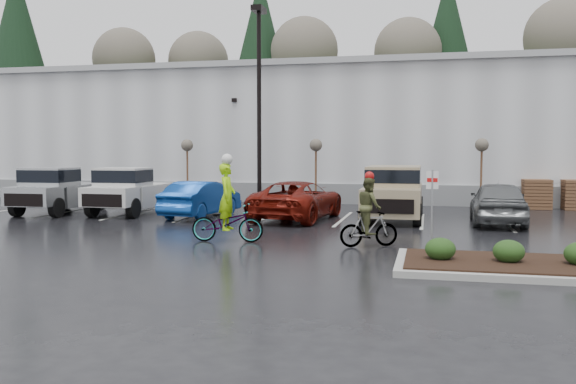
% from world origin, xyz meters
% --- Properties ---
extents(ground, '(120.00, 120.00, 0.00)m').
position_xyz_m(ground, '(0.00, 0.00, 0.00)').
color(ground, black).
rests_on(ground, ground).
extents(warehouse, '(60.50, 15.50, 7.20)m').
position_xyz_m(warehouse, '(0.00, 21.99, 3.65)').
color(warehouse, '#B2B4B7').
rests_on(warehouse, ground).
extents(wooded_ridge, '(80.00, 25.00, 6.00)m').
position_xyz_m(wooded_ridge, '(0.00, 45.00, 3.00)').
color(wooded_ridge, '#27421B').
rests_on(wooded_ridge, ground).
extents(lamppost, '(0.50, 1.00, 9.22)m').
position_xyz_m(lamppost, '(-4.00, 12.00, 5.69)').
color(lamppost, black).
rests_on(lamppost, ground).
extents(sapling_west, '(0.60, 0.60, 3.20)m').
position_xyz_m(sapling_west, '(-8.00, 13.00, 2.73)').
color(sapling_west, '#4D321E').
rests_on(sapling_west, ground).
extents(sapling_mid, '(0.60, 0.60, 3.20)m').
position_xyz_m(sapling_mid, '(-1.50, 13.00, 2.73)').
color(sapling_mid, '#4D321E').
rests_on(sapling_mid, ground).
extents(sapling_east, '(0.60, 0.60, 3.20)m').
position_xyz_m(sapling_east, '(6.00, 13.00, 2.73)').
color(sapling_east, '#4D321E').
rests_on(sapling_east, ground).
extents(pallet_stack_a, '(1.20, 1.20, 1.35)m').
position_xyz_m(pallet_stack_a, '(8.50, 14.00, 0.68)').
color(pallet_stack_a, '#4D321E').
rests_on(pallet_stack_a, ground).
extents(shrub_a, '(0.70, 0.70, 0.52)m').
position_xyz_m(shrub_a, '(4.00, -1.00, 0.41)').
color(shrub_a, '#173512').
rests_on(shrub_a, curb_island).
extents(shrub_b, '(0.70, 0.70, 0.52)m').
position_xyz_m(shrub_b, '(5.50, -1.00, 0.41)').
color(shrub_b, '#173512').
rests_on(shrub_b, curb_island).
extents(fire_lane_sign, '(0.30, 0.05, 2.20)m').
position_xyz_m(fire_lane_sign, '(3.80, 0.20, 1.41)').
color(fire_lane_sign, gray).
rests_on(fire_lane_sign, ground).
extents(pickup_silver, '(2.10, 5.20, 1.96)m').
position_xyz_m(pickup_silver, '(-11.52, 7.71, 0.98)').
color(pickup_silver, '#9EA2A5').
rests_on(pickup_silver, ground).
extents(pickup_white, '(2.10, 5.20, 1.96)m').
position_xyz_m(pickup_white, '(-8.47, 8.21, 0.98)').
color(pickup_white, beige).
rests_on(pickup_white, ground).
extents(car_blue, '(2.08, 4.53, 1.44)m').
position_xyz_m(car_blue, '(-5.17, 7.57, 0.72)').
color(car_blue, navy).
rests_on(car_blue, ground).
extents(car_red, '(3.10, 5.61, 1.49)m').
position_xyz_m(car_red, '(-1.22, 7.56, 0.74)').
color(car_red, '#661009').
rests_on(car_red, ground).
extents(suv_tan, '(2.20, 5.10, 2.06)m').
position_xyz_m(suv_tan, '(2.40, 8.22, 1.03)').
color(suv_tan, gray).
rests_on(suv_tan, ground).
extents(car_grey, '(2.01, 4.70, 1.58)m').
position_xyz_m(car_grey, '(6.18, 7.74, 0.79)').
color(car_grey, slate).
rests_on(car_grey, ground).
extents(cyclist_hivis, '(2.18, 0.92, 2.58)m').
position_xyz_m(cyclist_hivis, '(-2.02, 1.50, 0.79)').
color(cyclist_hivis, '#3F3F44').
rests_on(cyclist_hivis, ground).
extents(cyclist_olive, '(1.67, 1.11, 2.10)m').
position_xyz_m(cyclist_olive, '(2.11, 1.50, 0.78)').
color(cyclist_olive, '#3F3F44').
rests_on(cyclist_olive, ground).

